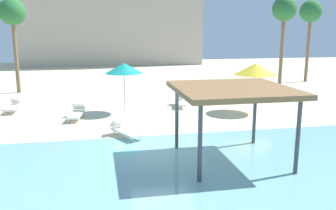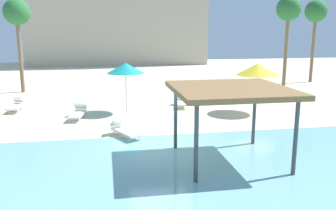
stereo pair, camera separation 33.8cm
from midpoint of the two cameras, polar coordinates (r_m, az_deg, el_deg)
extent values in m
plane|color=beige|center=(14.63, -1.69, -6.71)|extent=(80.00, 80.00, 0.00)
cube|color=#7AB7C1|center=(9.89, 3.52, -16.26)|extent=(44.00, 13.50, 0.04)
cylinder|color=#42474C|center=(14.06, 0.72, -2.10)|extent=(0.14, 0.14, 2.53)
cylinder|color=#42474C|center=(15.06, 13.01, -1.46)|extent=(0.14, 0.14, 2.53)
cylinder|color=#42474C|center=(11.00, 4.23, -6.20)|extent=(0.14, 0.14, 2.53)
cylinder|color=#42474C|center=(12.25, 19.22, -4.94)|extent=(0.14, 0.14, 2.53)
cube|color=olive|center=(12.69, 9.52, 2.44)|extent=(3.97, 3.97, 0.18)
cylinder|color=silver|center=(20.48, -7.41, 1.91)|extent=(0.06, 0.06, 2.25)
cone|color=teal|center=(20.28, -7.52, 5.85)|extent=(2.10, 2.10, 0.58)
cylinder|color=silver|center=(21.06, 13.15, 1.82)|extent=(0.06, 0.06, 2.14)
cone|color=yellow|center=(20.87, 13.34, 5.60)|extent=(2.39, 2.39, 0.66)
cylinder|color=white|center=(18.82, -14.64, -2.47)|extent=(0.05, 0.05, 0.22)
cylinder|color=white|center=(18.92, -16.06, -2.47)|extent=(0.05, 0.05, 0.22)
cylinder|color=white|center=(20.18, -13.80, -1.44)|extent=(0.05, 0.05, 0.22)
cylinder|color=white|center=(20.28, -15.13, -1.45)|extent=(0.05, 0.05, 0.22)
cube|color=white|center=(19.51, -14.92, -1.48)|extent=(0.87, 1.87, 0.10)
cube|color=white|center=(20.16, -14.52, -0.23)|extent=(0.67, 0.59, 0.40)
cylinder|color=white|center=(21.79, -23.62, -1.13)|extent=(0.05, 0.05, 0.22)
cylinder|color=white|center=(21.92, -24.83, -1.17)|extent=(0.05, 0.05, 0.22)
cylinder|color=white|center=(23.15, -22.76, -0.33)|extent=(0.05, 0.05, 0.22)
cylinder|color=white|center=(23.27, -23.90, -0.37)|extent=(0.05, 0.05, 0.22)
cube|color=white|center=(22.50, -23.80, -0.34)|extent=(0.66, 1.82, 0.10)
cube|color=white|center=(23.15, -23.41, 0.72)|extent=(0.62, 0.53, 0.40)
cylinder|color=white|center=(21.26, 2.25, -0.42)|extent=(0.05, 0.05, 0.22)
cylinder|color=white|center=(21.25, 0.96, -0.42)|extent=(0.05, 0.05, 0.22)
cylinder|color=white|center=(22.67, 2.09, 0.37)|extent=(0.05, 0.05, 0.22)
cylinder|color=white|center=(22.66, 0.88, 0.37)|extent=(0.05, 0.05, 0.22)
cube|color=white|center=(21.93, 1.54, 0.40)|extent=(0.93, 1.88, 0.10)
cube|color=white|center=(22.60, 1.49, 1.46)|extent=(0.68, 0.61, 0.40)
cylinder|color=white|center=(15.41, -5.05, -5.33)|extent=(0.05, 0.05, 0.22)
cylinder|color=white|center=(15.17, -6.58, -5.65)|extent=(0.05, 0.05, 0.22)
cylinder|color=white|center=(16.59, -7.75, -4.13)|extent=(0.05, 0.05, 0.22)
cylinder|color=white|center=(16.37, -9.20, -4.40)|extent=(0.05, 0.05, 0.22)
cube|color=white|center=(15.83, -7.20, -4.30)|extent=(1.34, 1.88, 0.10)
cube|color=white|center=(16.38, -8.56, -2.78)|extent=(0.76, 0.72, 0.40)
cylinder|color=brown|center=(30.28, 17.33, 8.18)|extent=(0.28, 0.28, 5.86)
sphere|color=#286B33|center=(30.27, 17.73, 14.38)|extent=(1.90, 1.90, 1.90)
cylinder|color=brown|center=(28.85, -23.36, 7.24)|extent=(0.28, 0.28, 5.53)
sphere|color=#286B33|center=(28.80, -23.89, 13.41)|extent=(1.90, 1.90, 1.90)
cylinder|color=brown|center=(34.52, 21.10, 8.31)|extent=(0.28, 0.28, 5.83)
sphere|color=#286B33|center=(34.50, 21.52, 13.71)|extent=(1.90, 1.90, 1.90)
camera|label=1|loc=(0.17, -90.59, -0.13)|focal=38.29mm
camera|label=2|loc=(0.17, 89.41, 0.13)|focal=38.29mm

